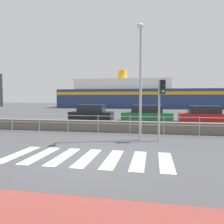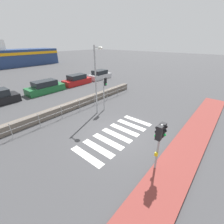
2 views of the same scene
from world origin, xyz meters
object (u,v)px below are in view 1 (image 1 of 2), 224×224
object	(u,v)px
ferry_boat	(138,96)
parked_car_green	(147,114)
parked_car_red	(204,115)
traffic_light_far	(161,96)
parked_car_black	(91,114)
streetlamp	(140,69)

from	to	relation	value
ferry_boat	parked_car_green	bearing A→B (deg)	-84.38
ferry_boat	parked_car_red	distance (m)	26.96
traffic_light_far	parked_car_black	bearing A→B (deg)	123.88
traffic_light_far	parked_car_red	bearing A→B (deg)	66.72
ferry_boat	parked_car_green	size ratio (longest dim) A/B	7.81
traffic_light_far	parked_car_green	world-z (taller)	traffic_light_far
parked_car_black	ferry_boat	bearing A→B (deg)	84.06
traffic_light_far	parked_car_red	world-z (taller)	traffic_light_far
ferry_boat	streetlamp	bearing A→B (deg)	-85.98
streetlamp	ferry_boat	size ratio (longest dim) A/B	0.16
streetlamp	parked_car_black	xyz separation A→B (m)	(-5.16, 9.30, -2.85)
ferry_boat	parked_car_green	xyz separation A→B (m)	(2.54, -25.84, -1.94)
parked_car_green	parked_car_black	bearing A→B (deg)	-180.00
streetlamp	parked_car_green	world-z (taller)	streetlamp
traffic_light_far	streetlamp	distance (m)	1.64
streetlamp	parked_car_black	distance (m)	11.01
parked_car_red	parked_car_green	bearing A→B (deg)	180.00
parked_car_red	traffic_light_far	bearing A→B (deg)	-113.28
streetlamp	parked_car_green	xyz separation A→B (m)	(0.07, 9.30, -2.86)
traffic_light_far	ferry_boat	world-z (taller)	ferry_boat
parked_car_black	parked_car_green	distance (m)	5.23
parked_car_green	streetlamp	bearing A→B (deg)	-90.44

